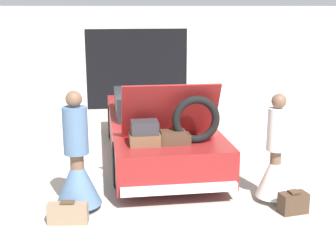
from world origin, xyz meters
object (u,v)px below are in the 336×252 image
Objects in this scene: car at (158,128)px; suitcase_beside_right_person at (293,203)px; person_right at (275,163)px; suitcase_beside_left_person at (68,213)px; person_left at (77,168)px.

car is 11.79× the size of suitcase_beside_right_person.
suitcase_beside_left_person is (-2.95, -0.32, -0.43)m from person_right.
car is 3.01× the size of person_right.
car is 3.11m from suitcase_beside_left_person.
person_left is 3.14× the size of suitcase_beside_left_person.
person_left is 1.06× the size of person_right.
car reaches higher than suitcase_beside_left_person.
person_left is 0.65m from suitcase_beside_left_person.
person_right is at bearing 6.10° from suitcase_beside_left_person.
car is 2.64m from person_left.
suitcase_beside_left_person is at bearing 177.65° from suitcase_beside_right_person.
person_right is at bearing 104.75° from suitcase_beside_right_person.
person_right is 3.91× the size of suitcase_beside_right_person.
person_left is at bearing 169.08° from suitcase_beside_right_person.
suitcase_beside_right_person is (2.94, -0.57, -0.46)m from person_left.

